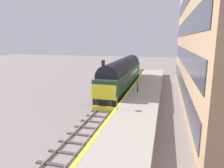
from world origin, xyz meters
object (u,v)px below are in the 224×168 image
object	(u,v)px
diesel_locomotive	(122,74)
waiting_passenger	(138,84)
signal_post_near	(103,72)
platform_number_sign	(117,98)

from	to	relation	value
diesel_locomotive	waiting_passenger	world-z (taller)	diesel_locomotive
signal_post_near	platform_number_sign	world-z (taller)	signal_post_near
diesel_locomotive	platform_number_sign	distance (m)	11.66
signal_post_near	waiting_passenger	world-z (taller)	signal_post_near
waiting_passenger	signal_post_near	bearing A→B (deg)	62.42
platform_number_sign	diesel_locomotive	bearing A→B (deg)	99.21
signal_post_near	waiting_passenger	bearing A→B (deg)	-17.87
signal_post_near	diesel_locomotive	bearing A→B (deg)	52.88
platform_number_sign	waiting_passenger	world-z (taller)	waiting_passenger
diesel_locomotive	signal_post_near	distance (m)	3.46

